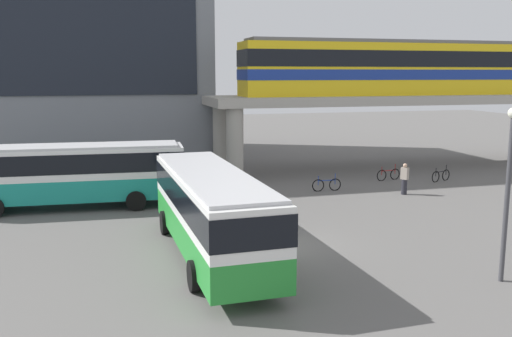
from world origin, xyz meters
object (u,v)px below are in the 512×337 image
bus_main (211,205)px  bicycle_red (388,175)px  station_building (25,32)px  bicycle_blue (327,185)px  train (392,67)px  bicycle_black (441,176)px  pedestrian_near_building (404,180)px  bus_secondary (72,169)px

bus_main → bicycle_red: (13.80, 11.87, -1.63)m
station_building → bicycle_blue: station_building is taller
train → bicycle_black: (0.54, -5.77, -6.84)m
pedestrian_near_building → station_building: bearing=138.4°
station_building → bus_main: station_building is taller
bicycle_red → bicycle_black: (3.03, -1.22, 0.00)m
station_building → bus_secondary: bearing=-77.7°
pedestrian_near_building → bus_main: bearing=-148.2°
bus_main → pedestrian_near_building: bus_main is taller
station_building → bus_main: 29.71m
station_building → bicycle_black: 32.21m
station_building → bus_secondary: 19.83m
train → bicycle_black: size_ratio=12.97×
train → bicycle_black: train is taller
train → bus_main: (-16.29, -16.42, -5.21)m
train → pedestrian_near_building: bearing=-113.3°
train → bicycle_red: 8.58m
station_building → bicycle_black: size_ratio=15.58×
train → bicycle_red: bearing=-118.6°
bicycle_blue → train: bearing=40.9°
bus_secondary → bicycle_blue: (14.00, 0.50, -1.63)m
station_building → bicycle_red: 29.17m
station_building → pedestrian_near_building: (21.74, -19.33, -9.01)m
bus_main → bicycle_red: size_ratio=6.26×
bus_secondary → bicycle_red: bearing=7.5°
bus_main → pedestrian_near_building: bearing=31.8°
bus_secondary → bicycle_blue: bearing=2.0°
bicycle_blue → bicycle_black: (8.12, 0.80, 0.00)m
bicycle_red → pedestrian_near_building: (-1.23, -4.06, 0.48)m
bus_main → bicycle_blue: 13.25m
bicycle_red → pedestrian_near_building: bearing=-106.8°
bicycle_blue → pedestrian_near_building: bearing=-27.8°
bus_main → bus_secondary: size_ratio=1.00×
bus_main → bicycle_blue: bus_main is taller
bicycle_blue → bicycle_black: size_ratio=1.06×
bicycle_blue → bus_main: bearing=-131.5°
station_building → bicycle_red: size_ratio=14.89×
bicycle_black → pedestrian_near_building: 5.14m
bicycle_red → bicycle_blue: same height
bicycle_blue → station_building: bearing=135.9°
train → bus_main: bearing=-134.8°
bus_secondary → bicycle_blue: bus_secondary is taller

